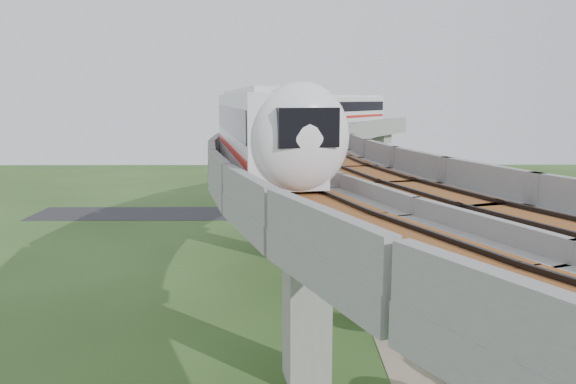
# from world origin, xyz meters

# --- Properties ---
(ground) EXTENTS (160.00, 160.00, 0.00)m
(ground) POSITION_xyz_m (0.00, 0.00, 0.00)
(ground) COLOR #2D451B
(ground) RESTS_ON ground
(dirt_lot) EXTENTS (18.00, 26.00, 0.04)m
(dirt_lot) POSITION_xyz_m (14.00, -2.00, 0.02)
(dirt_lot) COLOR gray
(dirt_lot) RESTS_ON ground
(asphalt_road) EXTENTS (60.00, 8.00, 0.03)m
(asphalt_road) POSITION_xyz_m (0.00, 30.00, 0.01)
(asphalt_road) COLOR #232326
(asphalt_road) RESTS_ON ground
(viaduct) EXTENTS (19.58, 73.98, 11.40)m
(viaduct) POSITION_xyz_m (3.84, 0.00, 9.05)
(viaduct) COLOR #99968E
(viaduct) RESTS_ON ground
(metro_train) EXTENTS (17.15, 60.18, 3.64)m
(metro_train) POSITION_xyz_m (1.42, 11.28, 12.31)
(metro_train) COLOR silver
(metro_train) RESTS_ON ground
(fence) EXTENTS (3.87, 38.73, 1.50)m
(fence) POSITION_xyz_m (9.75, 0.00, 0.75)
(fence) COLOR #2D382D
(fence) RESTS_ON ground
(tree_0) EXTENTS (2.91, 2.91, 3.03)m
(tree_0) POSITION_xyz_m (11.79, 21.54, 1.80)
(tree_0) COLOR #382314
(tree_0) RESTS_ON ground
(tree_1) EXTENTS (2.03, 2.03, 2.83)m
(tree_1) POSITION_xyz_m (8.99, 17.48, 1.96)
(tree_1) COLOR #382314
(tree_1) RESTS_ON ground
(tree_2) EXTENTS (2.30, 2.30, 2.63)m
(tree_2) POSITION_xyz_m (8.50, 12.15, 1.65)
(tree_2) COLOR #382314
(tree_2) RESTS_ON ground
(tree_3) EXTENTS (2.36, 2.36, 2.84)m
(tree_3) POSITION_xyz_m (5.85, 3.61, 1.83)
(tree_3) COLOR #382314
(tree_3) RESTS_ON ground
(tree_4) EXTENTS (3.11, 3.11, 3.69)m
(tree_4) POSITION_xyz_m (6.23, -1.38, 2.36)
(tree_4) COLOR #382314
(tree_4) RESTS_ON ground
(tree_5) EXTENTS (2.05, 2.05, 2.95)m
(tree_5) POSITION_xyz_m (6.62, -5.87, 2.07)
(tree_5) COLOR #382314
(tree_5) RESTS_ON ground
(car_white) EXTENTS (2.73, 4.24, 1.34)m
(car_white) POSITION_xyz_m (8.56, -10.69, 0.71)
(car_white) COLOR white
(car_white) RESTS_ON dirt_lot
(car_red) EXTENTS (3.00, 3.67, 1.18)m
(car_red) POSITION_xyz_m (17.75, 0.35, 0.63)
(car_red) COLOR maroon
(car_red) RESTS_ON dirt_lot
(car_dark) EXTENTS (4.35, 3.02, 1.17)m
(car_dark) POSITION_xyz_m (16.46, -1.08, 0.63)
(car_dark) COLOR black
(car_dark) RESTS_ON dirt_lot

